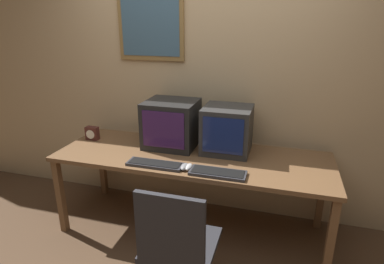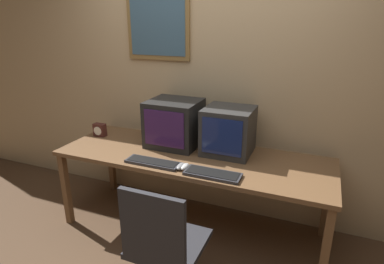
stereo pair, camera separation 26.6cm
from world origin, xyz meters
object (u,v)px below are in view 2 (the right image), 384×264
object	(u,v)px
mouse_far_corner	(181,166)
mouse_near_keyboard	(185,167)
desk_clock	(100,130)
office_chair	(165,255)
monitor_right	(228,131)
keyboard_side	(213,174)
keyboard_main	(153,162)
monitor_left	(174,123)

from	to	relation	value
mouse_far_corner	mouse_near_keyboard	bearing A→B (deg)	14.24
desk_clock	office_chair	bearing A→B (deg)	-38.07
mouse_near_keyboard	office_chair	bearing A→B (deg)	-80.03
monitor_right	office_chair	world-z (taller)	monitor_right
keyboard_side	office_chair	bearing A→B (deg)	-104.36
keyboard_main	office_chair	distance (m)	0.75
monitor_left	keyboard_main	distance (m)	0.49
monitor_left	mouse_far_corner	size ratio (longest dim) A/B	3.89
keyboard_side	mouse_far_corner	size ratio (longest dim) A/B	3.63
mouse_far_corner	desk_clock	bearing A→B (deg)	160.47
desk_clock	office_chair	xyz separation A→B (m)	(1.17, -0.92, -0.41)
keyboard_side	mouse_near_keyboard	xyz separation A→B (m)	(-0.23, 0.02, 0.01)
keyboard_main	mouse_near_keyboard	world-z (taller)	mouse_near_keyboard
monitor_right	keyboard_main	bearing A→B (deg)	-136.97
keyboard_side	mouse_near_keyboard	size ratio (longest dim) A/B	3.84
keyboard_side	desk_clock	bearing A→B (deg)	163.57
keyboard_main	office_chair	size ratio (longest dim) A/B	0.49
monitor_left	desk_clock	bearing A→B (deg)	-174.59
keyboard_side	desk_clock	world-z (taller)	desk_clock
keyboard_main	keyboard_side	distance (m)	0.51
desk_clock	keyboard_side	bearing A→B (deg)	-16.43
office_chair	keyboard_side	bearing A→B (deg)	75.64
monitor_left	keyboard_main	xyz separation A→B (m)	(0.02, -0.45, -0.20)
monitor_left	mouse_far_corner	xyz separation A→B (m)	(0.26, -0.44, -0.19)
monitor_right	keyboard_side	xyz separation A→B (m)	(0.02, -0.47, -0.19)
keyboard_side	mouse_near_keyboard	bearing A→B (deg)	174.40
monitor_left	mouse_far_corner	world-z (taller)	monitor_left
mouse_near_keyboard	office_chair	xyz separation A→B (m)	(0.10, -0.55, -0.37)
mouse_near_keyboard	desk_clock	distance (m)	1.13
monitor_right	desk_clock	world-z (taller)	monitor_right
monitor_right	office_chair	size ratio (longest dim) A/B	0.44
monitor_left	office_chair	xyz separation A→B (m)	(0.39, -0.99, -0.56)
office_chair	desk_clock	bearing A→B (deg)	141.93
mouse_near_keyboard	mouse_far_corner	bearing A→B (deg)	-165.76
keyboard_main	desk_clock	xyz separation A→B (m)	(-0.80, 0.37, 0.05)
keyboard_main	mouse_near_keyboard	size ratio (longest dim) A/B	4.09
monitor_left	monitor_right	xyz separation A→B (m)	(0.50, 0.01, -0.01)
monitor_right	desk_clock	bearing A→B (deg)	-176.41
monitor_left	desk_clock	distance (m)	0.80
mouse_near_keyboard	mouse_far_corner	xyz separation A→B (m)	(-0.03, -0.01, 0.00)
mouse_near_keyboard	monitor_right	bearing A→B (deg)	64.41
keyboard_main	monitor_left	bearing A→B (deg)	92.34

